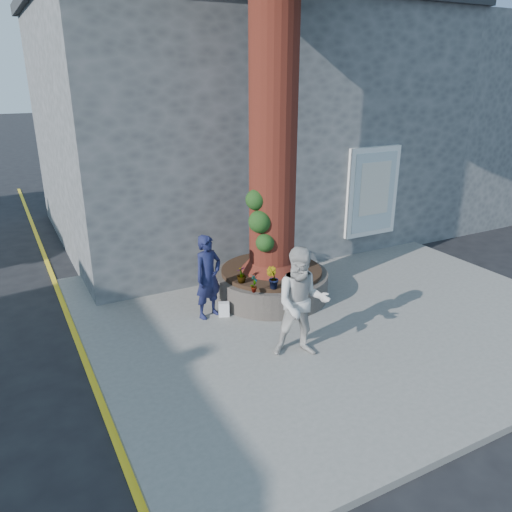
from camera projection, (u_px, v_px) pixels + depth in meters
name	position (u px, v px, depth m)	size (l,w,h in m)	color
ground	(289.00, 356.00, 8.36)	(120.00, 120.00, 0.00)	black
pavement	(327.00, 310.00, 9.83)	(9.00, 8.00, 0.12)	slate
yellow_line	(90.00, 374.00, 7.85)	(0.10, 30.00, 0.01)	yellow
stone_shop	(234.00, 121.00, 14.33)	(10.30, 8.30, 6.30)	#4D5052
neighbour_shop	(435.00, 116.00, 17.92)	(6.00, 8.00, 6.00)	#4D5052
planter	(271.00, 283.00, 10.23)	(2.30, 2.30, 0.60)	black
man	(208.00, 277.00, 9.21)	(0.58, 0.38, 1.60)	#161A3E
woman	(302.00, 303.00, 7.89)	(0.89, 0.70, 1.84)	#B9B5B1
shopping_bag	(224.00, 309.00, 9.42)	(0.20, 0.12, 0.28)	white
plant_a	(254.00, 283.00, 8.98)	(0.19, 0.13, 0.35)	gray
plant_b	(273.00, 278.00, 9.14)	(0.23, 0.22, 0.41)	gray
plant_c	(241.00, 275.00, 9.41)	(0.18, 0.18, 0.32)	gray
plant_d	(286.00, 244.00, 11.15)	(0.26, 0.23, 0.29)	gray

